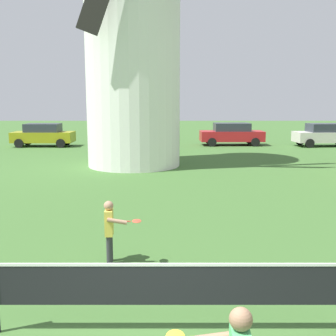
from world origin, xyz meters
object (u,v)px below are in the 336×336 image
object	(u,v)px
player_far	(110,228)
parked_car_red	(231,134)
parked_car_mustard	(43,135)
parked_car_green	(132,135)
tennis_net	(168,285)
windmill	(132,17)
parked_car_cream	(324,135)

from	to	relation	value
player_far	parked_car_red	xyz separation A→B (m)	(5.59, 20.95, 0.11)
parked_car_mustard	parked_car_green	xyz separation A→B (m)	(6.15, 0.01, -0.00)
tennis_net	player_far	size ratio (longest dim) A/B	3.82
windmill	tennis_net	distance (m)	15.73
parked_car_red	tennis_net	bearing A→B (deg)	-100.84
parked_car_red	windmill	bearing A→B (deg)	-124.26
parked_car_mustard	player_far	bearing A→B (deg)	-69.76
tennis_net	parked_car_red	bearing A→B (deg)	79.16
player_far	parked_car_cream	world-z (taller)	parked_car_cream
windmill	parked_car_green	bearing A→B (deg)	95.27
windmill	parked_car_green	distance (m)	10.27
player_far	parked_car_green	size ratio (longest dim) A/B	0.32
parked_car_green	parked_car_mustard	bearing A→B (deg)	-179.91
parked_car_mustard	parked_car_red	distance (m)	13.06
parked_car_mustard	parked_car_red	size ratio (longest dim) A/B	0.92
player_far	parked_car_mustard	distance (m)	21.53
parked_car_green	parked_car_cream	size ratio (longest dim) A/B	0.92
windmill	tennis_net	world-z (taller)	windmill
parked_car_mustard	parked_car_green	size ratio (longest dim) A/B	1.06
windmill	parked_car_red	world-z (taller)	windmill
parked_car_mustard	parked_car_cream	world-z (taller)	same
windmill	parked_car_red	bearing A→B (deg)	55.74
parked_car_mustard	parked_car_green	distance (m)	6.15
player_far	parked_car_cream	bearing A→B (deg)	59.58
parked_car_mustard	parked_car_cream	size ratio (longest dim) A/B	0.97
tennis_net	parked_car_green	world-z (taller)	parked_car_green
windmill	player_far	world-z (taller)	windmill
parked_car_mustard	parked_car_green	bearing A→B (deg)	0.09
parked_car_green	parked_car_cream	distance (m)	13.20
player_far	parked_car_green	bearing A→B (deg)	93.67
parked_car_green	parked_car_cream	xyz separation A→B (m)	(13.20, 0.07, 0.00)
player_far	parked_car_cream	size ratio (longest dim) A/B	0.29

